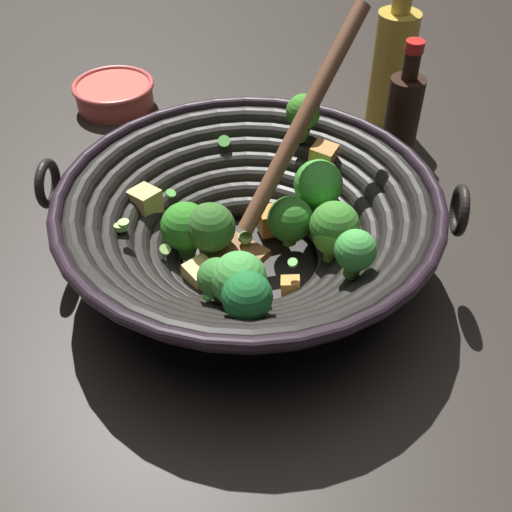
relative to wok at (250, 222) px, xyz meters
name	(u,v)px	position (x,y,z in m)	size (l,w,h in m)	color
ground_plane	(249,269)	(0.00, 0.00, -0.07)	(4.00, 4.00, 0.00)	#28231E
wok	(250,222)	(0.00, 0.00, 0.00)	(0.41, 0.42, 0.25)	black
soy_sauce_bottle	(401,124)	(-0.27, 0.06, 0.01)	(0.04, 0.04, 0.19)	black
cooking_oil_bottle	(392,67)	(-0.38, 0.00, 0.02)	(0.06, 0.06, 0.23)	gold
prep_bowl	(114,94)	(-0.20, -0.38, -0.05)	(0.13, 0.13, 0.04)	#D15647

